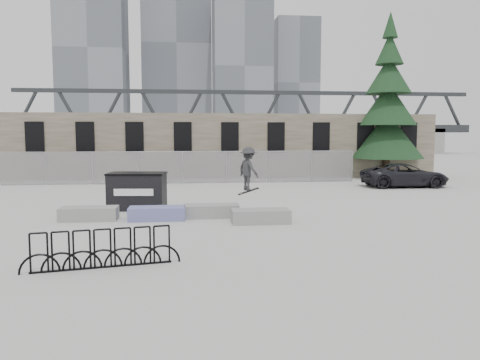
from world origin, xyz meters
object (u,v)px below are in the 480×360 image
(bike_rack, at_px, (103,249))
(skateboarder, at_px, (248,169))
(dumpster, at_px, (137,191))
(planter_center_right, at_px, (212,210))
(suv, at_px, (405,175))
(planter_far_left, at_px, (89,213))
(planter_center_left, at_px, (157,213))
(planter_offset, at_px, (261,216))
(spruce_tree, at_px, (388,111))

(bike_rack, distance_m, skateboarder, 7.54)
(dumpster, relative_size, skateboarder, 1.39)
(planter_center_right, xyz_separation_m, bike_rack, (-2.82, -6.37, 0.18))
(suv, bearing_deg, skateboarder, 131.58)
(suv, bearing_deg, dumpster, 114.79)
(planter_far_left, bearing_deg, planter_center_left, -5.33)
(planter_far_left, height_order, dumpster, dumpster)
(planter_center_right, bearing_deg, skateboarder, -9.63)
(planter_far_left, distance_m, suv, 18.50)
(planter_far_left, distance_m, bike_rack, 6.45)
(planter_offset, height_order, spruce_tree, spruce_tree)
(planter_offset, distance_m, spruce_tree, 20.05)
(spruce_tree, xyz_separation_m, suv, (-1.34, -5.66, -3.98))
(planter_offset, bearing_deg, skateboarder, 104.77)
(planter_far_left, bearing_deg, spruce_tree, 39.92)
(planter_center_left, bearing_deg, spruce_tree, 44.59)
(suv, relative_size, skateboarder, 2.82)
(planter_center_left, xyz_separation_m, skateboarder, (3.33, 0.12, 1.54))
(suv, bearing_deg, planter_center_left, 124.30)
(planter_far_left, distance_m, spruce_tree, 23.24)
(planter_center_right, distance_m, skateboarder, 2.06)
(skateboarder, bearing_deg, dumpster, 31.26)
(suv, height_order, skateboarder, skateboarder)
(skateboarder, bearing_deg, spruce_tree, -67.51)
(planter_offset, xyz_separation_m, bike_rack, (-4.45, -5.04, 0.18))
(planter_center_left, xyz_separation_m, bike_rack, (-0.84, -6.02, 0.18))
(dumpster, bearing_deg, spruce_tree, 43.72)
(planter_center_right, bearing_deg, spruce_tree, 47.93)
(planter_center_left, height_order, skateboarder, skateboarder)
(planter_center_left, xyz_separation_m, planter_offset, (3.62, -0.98, 0.00))
(planter_center_left, distance_m, skateboarder, 3.67)
(planter_offset, xyz_separation_m, suv, (10.13, 10.19, 0.43))
(spruce_tree, bearing_deg, planter_far_left, -140.08)
(planter_center_right, height_order, bike_rack, bike_rack)
(bike_rack, bearing_deg, planter_center_right, 66.14)
(planter_center_right, xyz_separation_m, suv, (11.77, 8.86, 0.43))
(planter_center_left, distance_m, dumpster, 2.79)
(planter_center_right, relative_size, skateboarder, 1.14)
(bike_rack, relative_size, spruce_tree, 0.31)
(planter_center_right, bearing_deg, planter_center_left, -170.05)
(planter_center_left, height_order, planter_center_right, same)
(planter_center_right, bearing_deg, bike_rack, -113.86)
(planter_center_left, height_order, planter_offset, same)
(spruce_tree, distance_m, suv, 7.05)
(bike_rack, distance_m, spruce_tree, 26.60)
(bike_rack, bearing_deg, planter_offset, 48.54)
(planter_center_right, relative_size, spruce_tree, 0.17)
(planter_offset, xyz_separation_m, dumpster, (-4.57, 3.55, 0.50))
(planter_center_left, distance_m, spruce_tree, 21.63)
(skateboarder, bearing_deg, planter_far_left, 59.98)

